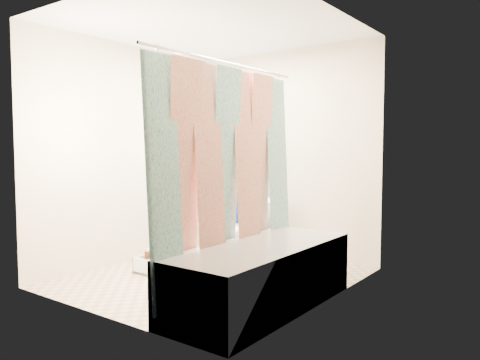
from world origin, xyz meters
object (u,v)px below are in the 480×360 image
Objects in this scene: bathtub at (261,274)px; cleaning_caddy at (150,266)px; plumber at (227,176)px; toilet at (247,231)px.

cleaning_caddy is (-1.46, 0.17, -0.19)m from bathtub.
plumber is 6.69× the size of cleaning_caddy.
bathtub is 1.48m from cleaning_caddy.
plumber is (-1.24, 1.16, 0.68)m from bathtub.
bathtub is at bearing -8.94° from cleaning_caddy.
plumber reaches higher than cleaning_caddy.
plumber is 1.33m from cleaning_caddy.
plumber is at bearing -170.93° from toilet.
toilet is at bearing 129.82° from bathtub.
toilet is (-0.93, 1.12, 0.08)m from bathtub.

